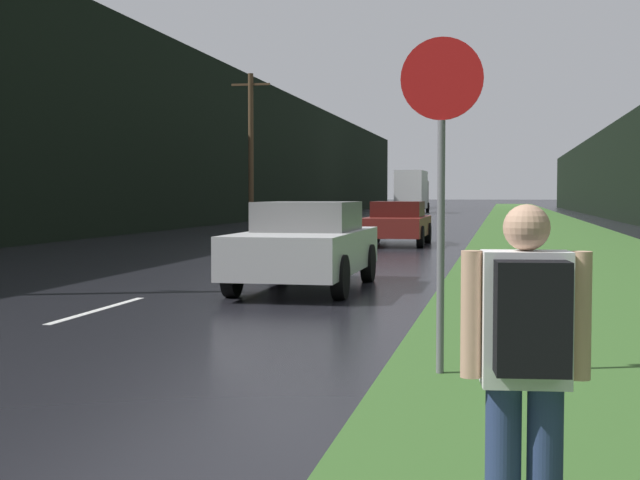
{
  "coord_description": "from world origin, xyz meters",
  "views": [
    {
      "loc": [
        5.64,
        0.55,
        1.65
      ],
      "look_at": [
        2.37,
        16.49,
        0.82
      ],
      "focal_mm": 50.0,
      "sensor_mm": 36.0,
      "label": 1
    }
  ],
  "objects_px": {
    "car_passing_far": "(397,223)",
    "delivery_truck": "(412,191)",
    "car_passing_near": "(306,244)",
    "stop_sign": "(441,165)",
    "car_oncoming": "(323,216)",
    "hitchhiker_with_backpack": "(526,362)"
  },
  "relations": [
    {
      "from": "delivery_truck",
      "to": "car_oncoming",
      "type": "bearing_deg",
      "value": -90.0
    },
    {
      "from": "car_oncoming",
      "to": "car_passing_near",
      "type": "bearing_deg",
      "value": -79.28
    },
    {
      "from": "car_passing_near",
      "to": "car_oncoming",
      "type": "distance_m",
      "value": 24.51
    },
    {
      "from": "car_passing_far",
      "to": "car_oncoming",
      "type": "distance_m",
      "value": 11.24
    },
    {
      "from": "hitchhiker_with_backpack",
      "to": "car_passing_near",
      "type": "distance_m",
      "value": 11.81
    },
    {
      "from": "car_passing_near",
      "to": "car_passing_far",
      "type": "bearing_deg",
      "value": -90.0
    },
    {
      "from": "stop_sign",
      "to": "car_oncoming",
      "type": "bearing_deg",
      "value": 103.32
    },
    {
      "from": "hitchhiker_with_backpack",
      "to": "car_passing_far",
      "type": "bearing_deg",
      "value": 91.74
    },
    {
      "from": "car_passing_near",
      "to": "car_passing_far",
      "type": "relative_size",
      "value": 1.06
    },
    {
      "from": "hitchhiker_with_backpack",
      "to": "car_passing_far",
      "type": "xyz_separation_m",
      "value": [
        -3.47,
        25.1,
        -0.2
      ]
    },
    {
      "from": "hitchhiker_with_backpack",
      "to": "car_passing_far",
      "type": "distance_m",
      "value": 25.34
    },
    {
      "from": "car_passing_far",
      "to": "car_oncoming",
      "type": "relative_size",
      "value": 1.12
    },
    {
      "from": "hitchhiker_with_backpack",
      "to": "car_passing_near",
      "type": "xyz_separation_m",
      "value": [
        -3.47,
        11.29,
        -0.15
      ]
    },
    {
      "from": "stop_sign",
      "to": "car_passing_far",
      "type": "xyz_separation_m",
      "value": [
        -2.81,
        20.88,
        -1.19
      ]
    },
    {
      "from": "hitchhiker_with_backpack",
      "to": "car_passing_near",
      "type": "bearing_deg",
      "value": 100.95
    },
    {
      "from": "car_passing_far",
      "to": "delivery_truck",
      "type": "relative_size",
      "value": 0.54
    },
    {
      "from": "hitchhiker_with_backpack",
      "to": "car_passing_far",
      "type": "relative_size",
      "value": 0.36
    },
    {
      "from": "hitchhiker_with_backpack",
      "to": "car_passing_near",
      "type": "relative_size",
      "value": 0.34
    },
    {
      "from": "stop_sign",
      "to": "delivery_truck",
      "type": "relative_size",
      "value": 0.37
    },
    {
      "from": "hitchhiker_with_backpack",
      "to": "car_oncoming",
      "type": "xyz_separation_m",
      "value": [
        -8.03,
        35.37,
        -0.26
      ]
    },
    {
      "from": "stop_sign",
      "to": "hitchhiker_with_backpack",
      "type": "height_order",
      "value": "stop_sign"
    },
    {
      "from": "stop_sign",
      "to": "delivery_truck",
      "type": "distance_m",
      "value": 71.99
    }
  ]
}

